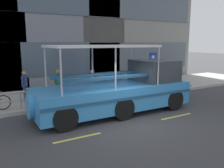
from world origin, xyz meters
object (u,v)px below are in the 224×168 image
object	(u,v)px
duck_tour_boat	(123,90)
pedestrian_near_bow	(136,77)
pedestrian_mid_right	(58,81)
parking_sign	(153,64)
pedestrian_near_stern	(25,83)
pedestrian_mid_left	(92,80)

from	to	relation	value
duck_tour_boat	pedestrian_near_bow	world-z (taller)	duck_tour_boat
duck_tour_boat	pedestrian_mid_right	xyz separation A→B (m)	(-2.13, 3.52, 0.12)
duck_tour_boat	parking_sign	bearing A→B (deg)	33.80
parking_sign	pedestrian_near_bow	distance (m)	1.38
pedestrian_near_bow	pedestrian_near_stern	bearing A→B (deg)	175.76
pedestrian_mid_left	pedestrian_near_stern	bearing A→B (deg)	171.55
pedestrian_mid_left	pedestrian_mid_right	xyz separation A→B (m)	(-1.94, 0.45, 0.05)
pedestrian_near_bow	pedestrian_near_stern	xyz separation A→B (m)	(-6.98, 0.52, 0.09)
pedestrian_mid_right	pedestrian_near_stern	distance (m)	1.80
parking_sign	pedestrian_mid_left	bearing A→B (deg)	176.10
parking_sign	pedestrian_mid_right	bearing A→B (deg)	173.19
duck_tour_boat	pedestrian_near_bow	xyz separation A→B (m)	(3.05, 3.10, 0.03)
pedestrian_near_stern	duck_tour_boat	bearing A→B (deg)	-42.63
pedestrian_mid_left	pedestrian_near_stern	world-z (taller)	pedestrian_near_stern
parking_sign	pedestrian_mid_right	size ratio (longest dim) A/B	1.52
pedestrian_mid_left	pedestrian_mid_right	distance (m)	1.99
pedestrian_near_bow	pedestrian_mid_left	world-z (taller)	pedestrian_mid_left
duck_tour_boat	pedestrian_mid_right	bearing A→B (deg)	121.21
pedestrian_mid_right	duck_tour_boat	bearing A→B (deg)	-58.79
parking_sign	pedestrian_near_bow	bearing A→B (deg)	162.94
parking_sign	duck_tour_boat	distance (m)	5.05
pedestrian_near_bow	pedestrian_mid_left	xyz separation A→B (m)	(-3.25, -0.04, 0.03)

